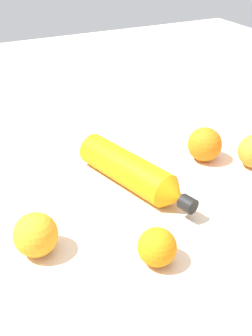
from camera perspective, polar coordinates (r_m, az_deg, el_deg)
ground_plane at (r=0.84m, az=-2.62°, el=-1.61°), size 2.40×2.40×0.00m
water_bottle at (r=0.80m, az=1.03°, el=-0.60°), size 0.14×0.29×0.07m
orange_1 at (r=0.91m, az=11.17°, el=3.34°), size 0.08×0.08×0.08m
orange_2 at (r=0.67m, az=-12.77°, el=-9.26°), size 0.07×0.07×0.07m
orange_3 at (r=0.64m, az=4.46°, el=-11.19°), size 0.06×0.06×0.06m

